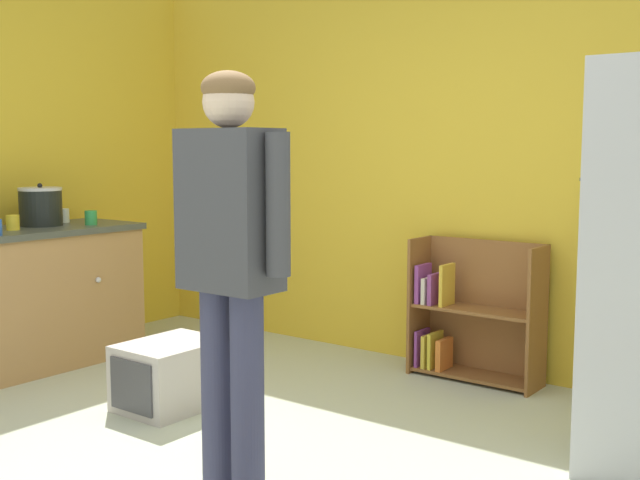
# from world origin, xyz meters

# --- Properties ---
(back_wall) EXTENTS (5.20, 0.06, 2.70)m
(back_wall) POSITION_xyz_m (0.00, 2.33, 1.35)
(back_wall) COLOR yellow
(back_wall) RESTS_ON ground
(left_side_wall) EXTENTS (0.06, 2.99, 2.70)m
(left_side_wall) POSITION_xyz_m (-2.63, 0.80, 1.35)
(left_side_wall) COLOR gold
(left_side_wall) RESTS_ON ground
(bookshelf) EXTENTS (0.80, 0.28, 0.85)m
(bookshelf) POSITION_xyz_m (0.17, 2.15, 0.37)
(bookshelf) COLOR brown
(bookshelf) RESTS_ON ground
(standing_person) EXTENTS (0.57, 0.22, 1.70)m
(standing_person) POSITION_xyz_m (0.24, -0.03, 1.02)
(standing_person) COLOR #373A57
(standing_person) RESTS_ON ground
(pet_carrier) EXTENTS (0.42, 0.55, 0.36)m
(pet_carrier) POSITION_xyz_m (-0.87, 0.65, 0.18)
(pet_carrier) COLOR #BDB5B0
(pet_carrier) RESTS_ON ground
(crock_pot) EXTENTS (0.28, 0.28, 0.28)m
(crock_pot) POSITION_xyz_m (-2.27, 0.81, 1.03)
(crock_pot) COLOR black
(crock_pot) RESTS_ON kitchen_counter
(yellow_cup) EXTENTS (0.08, 0.08, 0.09)m
(yellow_cup) POSITION_xyz_m (-2.16, 0.53, 0.95)
(yellow_cup) COLOR yellow
(yellow_cup) RESTS_ON kitchen_counter
(white_cup) EXTENTS (0.08, 0.08, 0.09)m
(white_cup) POSITION_xyz_m (-2.35, 1.03, 0.95)
(white_cup) COLOR white
(white_cup) RESTS_ON kitchen_counter
(green_cup) EXTENTS (0.08, 0.08, 0.09)m
(green_cup) POSITION_xyz_m (-2.06, 1.04, 0.95)
(green_cup) COLOR green
(green_cup) RESTS_ON kitchen_counter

